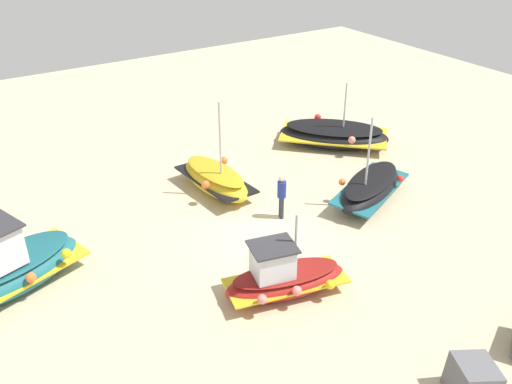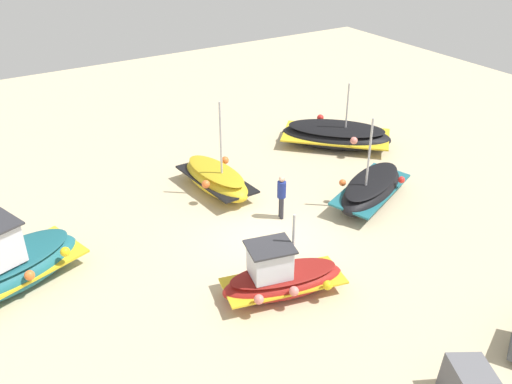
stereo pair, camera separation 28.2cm
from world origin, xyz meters
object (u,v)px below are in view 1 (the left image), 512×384
at_px(fishing_boat_4, 283,277).
at_px(person_walking, 282,194).
at_px(fishing_boat_2, 370,188).
at_px(fishing_boat_3, 215,179).
at_px(fishing_boat_0, 10,266).
at_px(fishing_boat_1, 334,135).

distance_m(fishing_boat_4, person_walking, 4.33).
distance_m(fishing_boat_2, fishing_boat_3, 6.05).
bearing_deg(person_walking, fishing_boat_0, 11.56).
distance_m(fishing_boat_0, person_walking, 9.20).
distance_m(fishing_boat_2, fishing_boat_4, 6.62).
bearing_deg(fishing_boat_4, fishing_boat_1, -124.19).
height_order(fishing_boat_2, person_walking, fishing_boat_2).
bearing_deg(fishing_boat_0, fishing_boat_4, 126.57).
bearing_deg(fishing_boat_0, fishing_boat_1, 172.28).
bearing_deg(fishing_boat_4, fishing_boat_3, -88.60).
height_order(fishing_boat_3, fishing_boat_4, fishing_boat_3).
bearing_deg(fishing_boat_1, fishing_boat_3, 52.52).
relative_size(fishing_boat_3, person_walking, 2.34).
bearing_deg(fishing_boat_0, fishing_boat_3, 174.92).
height_order(fishing_boat_0, fishing_boat_1, fishing_boat_1).
xyz_separation_m(fishing_boat_2, person_walking, (3.60, -0.83, 0.45)).
bearing_deg(fishing_boat_3, fishing_boat_2, -134.41).
bearing_deg(fishing_boat_4, person_walking, -111.08).
xyz_separation_m(fishing_boat_0, fishing_boat_3, (-8.09, -1.97, -0.23)).
height_order(fishing_boat_2, fishing_boat_3, fishing_boat_3).
height_order(fishing_boat_1, fishing_boat_2, fishing_boat_2).
distance_m(fishing_boat_3, fishing_boat_4, 6.75).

